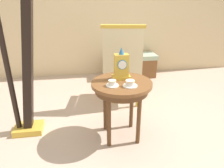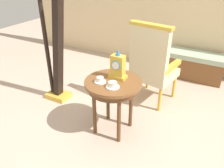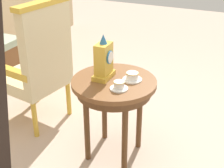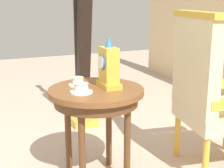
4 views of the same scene
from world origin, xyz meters
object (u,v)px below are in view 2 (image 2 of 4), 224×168
at_px(teacup_left, 100,80).
at_px(teacup_right, 113,85).
at_px(armchair, 152,63).
at_px(mantel_clock, 118,67).
at_px(window_bench, 195,66).
at_px(harp, 55,54).
at_px(side_table, 113,88).

relative_size(teacup_left, teacup_right, 0.89).
bearing_deg(teacup_right, armchair, 83.40).
xyz_separation_m(teacup_right, mantel_clock, (-0.05, 0.20, 0.11)).
relative_size(mantel_clock, window_bench, 0.35).
xyz_separation_m(teacup_right, harp, (-1.07, 0.36, 0.00)).
height_order(teacup_right, mantel_clock, mantel_clock).
height_order(teacup_left, mantel_clock, mantel_clock).
bearing_deg(armchair, harp, -155.08).
xyz_separation_m(side_table, teacup_right, (0.06, -0.12, 0.11)).
xyz_separation_m(teacup_right, window_bench, (0.50, 1.98, -0.46)).
distance_m(mantel_clock, armchair, 0.74).
xyz_separation_m(side_table, harp, (-1.01, 0.24, 0.12)).
bearing_deg(teacup_right, side_table, 115.95).
relative_size(side_table, teacup_right, 4.58).
height_order(armchair, harp, harp).
height_order(armchair, window_bench, armchair).
bearing_deg(teacup_right, window_bench, 75.72).
bearing_deg(harp, mantel_clock, -8.56).
relative_size(teacup_left, harp, 0.07).
bearing_deg(side_table, mantel_clock, 83.33).
relative_size(side_table, harp, 0.38).
bearing_deg(mantel_clock, window_bench, 72.73).
bearing_deg(mantel_clock, teacup_left, -124.56).
distance_m(side_table, teacup_left, 0.18).
xyz_separation_m(side_table, armchair, (0.16, 0.79, 0.02)).
distance_m(teacup_left, armchair, 0.92).
xyz_separation_m(mantel_clock, armchair, (0.15, 0.70, -0.20)).
bearing_deg(window_bench, teacup_left, -109.04).
bearing_deg(teacup_left, mantel_clock, 55.44).
bearing_deg(harp, window_bench, 45.85).
height_order(teacup_left, teacup_right, same).
height_order(side_table, teacup_right, teacup_right).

